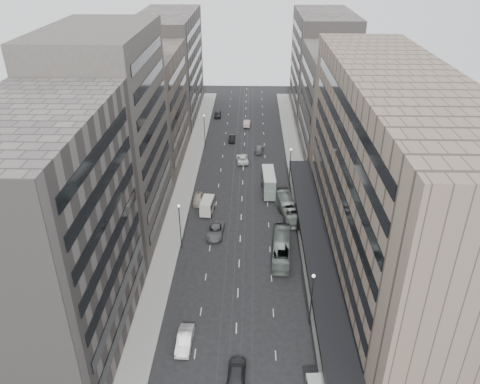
# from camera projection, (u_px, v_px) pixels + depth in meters

# --- Properties ---
(ground) EXTENTS (220.00, 220.00, 0.00)m
(ground) POSITION_uv_depth(u_px,v_px,m) (238.00, 297.00, 67.04)
(ground) COLOR black
(ground) RESTS_ON ground
(sidewalk_right) EXTENTS (4.00, 125.00, 0.15)m
(sidewalk_right) POSITION_uv_depth(u_px,v_px,m) (299.00, 180.00, 99.69)
(sidewalk_right) COLOR gray
(sidewalk_right) RESTS_ON ground
(sidewalk_left) EXTENTS (4.00, 125.00, 0.15)m
(sidewalk_left) POSITION_uv_depth(u_px,v_px,m) (187.00, 178.00, 100.22)
(sidewalk_left) COLOR gray
(sidewalk_left) RESTS_ON ground
(department_store) EXTENTS (19.20, 60.00, 30.00)m
(department_store) POSITION_uv_depth(u_px,v_px,m) (390.00, 181.00, 66.47)
(department_store) COLOR gray
(department_store) RESTS_ON ground
(building_right_mid) EXTENTS (15.00, 28.00, 24.00)m
(building_right_mid) POSITION_uv_depth(u_px,v_px,m) (338.00, 105.00, 106.54)
(building_right_mid) COLOR #504A45
(building_right_mid) RESTS_ON ground
(building_right_far) EXTENTS (15.00, 32.00, 28.00)m
(building_right_far) POSITION_uv_depth(u_px,v_px,m) (322.00, 65.00, 131.95)
(building_right_far) COLOR slate
(building_right_far) RESTS_ON ground
(building_left_a) EXTENTS (15.00, 28.00, 30.00)m
(building_left_a) POSITION_uv_depth(u_px,v_px,m) (47.00, 240.00, 53.33)
(building_left_a) COLOR slate
(building_left_a) RESTS_ON ground
(building_left_b) EXTENTS (15.00, 26.00, 34.00)m
(building_left_b) POSITION_uv_depth(u_px,v_px,m) (109.00, 136.00, 76.10)
(building_left_b) COLOR #504A45
(building_left_b) RESTS_ON ground
(building_left_c) EXTENTS (15.00, 28.00, 25.00)m
(building_left_c) POSITION_uv_depth(u_px,v_px,m) (145.00, 110.00, 101.97)
(building_left_c) COLOR #716358
(building_left_c) RESTS_ON ground
(building_left_d) EXTENTS (15.00, 38.00, 28.00)m
(building_left_d) POSITION_uv_depth(u_px,v_px,m) (169.00, 66.00, 130.26)
(building_left_d) COLOR slate
(building_left_d) RESTS_ON ground
(lamp_right_near) EXTENTS (0.44, 0.44, 8.32)m
(lamp_right_near) POSITION_uv_depth(u_px,v_px,m) (312.00, 294.00, 59.95)
(lamp_right_near) COLOR #262628
(lamp_right_near) RESTS_ON ground
(lamp_right_far) EXTENTS (0.44, 0.44, 8.32)m
(lamp_right_far) POSITION_uv_depth(u_px,v_px,m) (290.00, 163.00, 95.10)
(lamp_right_far) COLOR #262628
(lamp_right_far) RESTS_ON ground
(lamp_left_near) EXTENTS (0.44, 0.44, 8.32)m
(lamp_left_near) POSITION_uv_depth(u_px,v_px,m) (180.00, 221.00, 75.31)
(lamp_left_near) COLOR #262628
(lamp_left_near) RESTS_ON ground
(lamp_left_far) EXTENTS (0.44, 0.44, 8.32)m
(lamp_left_far) POSITION_uv_depth(u_px,v_px,m) (204.00, 127.00, 113.10)
(lamp_left_far) COLOR #262628
(lamp_left_far) RESTS_ON ground
(bus_near) EXTENTS (3.59, 11.63, 3.19)m
(bus_near) POSITION_uv_depth(u_px,v_px,m) (281.00, 248.00, 75.03)
(bus_near) COLOR slate
(bus_near) RESTS_ON ground
(bus_far) EXTENTS (4.24, 11.76, 3.20)m
(bus_far) POSITION_uv_depth(u_px,v_px,m) (287.00, 208.00, 86.26)
(bus_far) COLOR gray
(bus_far) RESTS_ON ground
(double_decker) EXTENTS (2.84, 8.39, 4.54)m
(double_decker) POSITION_uv_depth(u_px,v_px,m) (269.00, 182.00, 93.43)
(double_decker) COLOR slate
(double_decker) RESTS_ON ground
(panel_van) EXTENTS (2.62, 4.74, 2.87)m
(panel_van) POSITION_uv_depth(u_px,v_px,m) (207.00, 206.00, 86.97)
(panel_van) COLOR beige
(panel_van) RESTS_ON ground
(sedan_1) EXTENTS (1.95, 5.23, 1.71)m
(sedan_1) POSITION_uv_depth(u_px,v_px,m) (185.00, 340.00, 58.81)
(sedan_1) COLOR white
(sedan_1) RESTS_ON ground
(sedan_2) EXTENTS (3.02, 5.97, 1.62)m
(sedan_2) POSITION_uv_depth(u_px,v_px,m) (215.00, 231.00, 80.74)
(sedan_2) COLOR #5E5D60
(sedan_2) RESTS_ON ground
(sedan_3) EXTENTS (2.41, 5.44, 1.55)m
(sedan_3) POSITION_uv_depth(u_px,v_px,m) (236.00, 373.00, 54.43)
(sedan_3) COLOR #28282A
(sedan_3) RESTS_ON ground
(sedan_4) EXTENTS (2.06, 4.82, 1.62)m
(sedan_4) POSITION_uv_depth(u_px,v_px,m) (198.00, 199.00, 90.74)
(sedan_4) COLOR #ADA58F
(sedan_4) RESTS_ON ground
(sedan_5) EXTENTS (1.63, 4.48, 1.47)m
(sedan_5) POSITION_uv_depth(u_px,v_px,m) (232.00, 138.00, 118.60)
(sedan_5) COLOR black
(sedan_5) RESTS_ON ground
(sedan_6) EXTENTS (3.10, 5.83, 1.56)m
(sedan_6) POSITION_uv_depth(u_px,v_px,m) (242.00, 159.00, 107.46)
(sedan_6) COLOR white
(sedan_6) RESTS_ON ground
(sedan_7) EXTENTS (2.62, 5.09, 1.41)m
(sedan_7) POSITION_uv_depth(u_px,v_px,m) (259.00, 149.00, 112.58)
(sedan_7) COLOR slate
(sedan_7) RESTS_ON ground
(sedan_8) EXTENTS (1.86, 4.55, 1.55)m
(sedan_8) POSITION_uv_depth(u_px,v_px,m) (218.00, 114.00, 134.69)
(sedan_8) COLOR black
(sedan_8) RESTS_ON ground
(sedan_9) EXTENTS (1.90, 5.05, 1.65)m
(sedan_9) POSITION_uv_depth(u_px,v_px,m) (247.00, 123.00, 128.15)
(sedan_9) COLOR #B0A292
(sedan_9) RESTS_ON ground
(pedestrian) EXTENTS (0.82, 0.64, 1.98)m
(pedestrian) POSITION_uv_depth(u_px,v_px,m) (321.00, 334.00, 59.26)
(pedestrian) COLOR black
(pedestrian) RESTS_ON sidewalk_right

